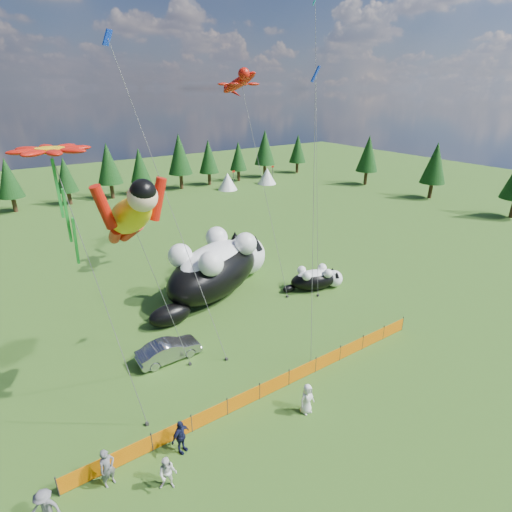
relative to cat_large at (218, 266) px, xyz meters
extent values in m
plane|color=#123609|center=(-3.28, -9.19, -2.29)|extent=(160.00, 160.00, 0.00)
cylinder|color=#262626|center=(-14.28, -12.19, -1.74)|extent=(0.06, 0.06, 1.10)
cylinder|color=#262626|center=(-12.28, -12.19, -1.74)|extent=(0.06, 0.06, 1.10)
cylinder|color=#262626|center=(-10.28, -12.19, -1.74)|extent=(0.06, 0.06, 1.10)
cylinder|color=#262626|center=(-8.28, -12.19, -1.74)|extent=(0.06, 0.06, 1.10)
cylinder|color=#262626|center=(-6.28, -12.19, -1.74)|extent=(0.06, 0.06, 1.10)
cylinder|color=#262626|center=(-4.28, -12.19, -1.74)|extent=(0.06, 0.06, 1.10)
cylinder|color=#262626|center=(-2.28, -12.19, -1.74)|extent=(0.06, 0.06, 1.10)
cylinder|color=#262626|center=(-0.28, -12.19, -1.74)|extent=(0.06, 0.06, 1.10)
cylinder|color=#262626|center=(1.72, -12.19, -1.74)|extent=(0.06, 0.06, 1.10)
cylinder|color=#262626|center=(3.72, -12.19, -1.74)|extent=(0.06, 0.06, 1.10)
cylinder|color=#262626|center=(5.72, -12.19, -1.74)|extent=(0.06, 0.06, 1.10)
cylinder|color=#262626|center=(7.72, -12.19, -1.74)|extent=(0.06, 0.06, 1.10)
cube|color=orange|center=(-13.28, -12.19, -1.79)|extent=(2.00, 0.04, 0.90)
cube|color=orange|center=(-11.28, -12.19, -1.79)|extent=(2.00, 0.04, 0.90)
cube|color=orange|center=(-9.28, -12.19, -1.79)|extent=(2.00, 0.04, 0.90)
cube|color=orange|center=(-7.28, -12.19, -1.79)|extent=(2.00, 0.04, 0.90)
cube|color=orange|center=(-5.28, -12.19, -1.79)|extent=(2.00, 0.04, 0.90)
cube|color=orange|center=(-3.28, -12.19, -1.79)|extent=(2.00, 0.04, 0.90)
cube|color=orange|center=(-1.28, -12.19, -1.79)|extent=(2.00, 0.04, 0.90)
cube|color=orange|center=(0.72, -12.19, -1.79)|extent=(2.00, 0.04, 0.90)
cube|color=orange|center=(2.72, -12.19, -1.79)|extent=(2.00, 0.04, 0.90)
cube|color=orange|center=(4.72, -12.19, -1.79)|extent=(2.00, 0.04, 0.90)
cube|color=orange|center=(6.72, -12.19, -1.79)|extent=(2.00, 0.04, 0.90)
ellipsoid|color=black|center=(-0.52, -0.25, -0.29)|extent=(11.02, 8.48, 4.00)
ellipsoid|color=white|center=(-0.52, -0.25, 0.71)|extent=(8.25, 6.23, 2.44)
sphere|color=white|center=(3.69, 1.74, -0.51)|extent=(3.55, 3.55, 3.55)
sphere|color=#F7606E|center=(5.06, 2.39, -0.51)|extent=(0.50, 0.50, 0.50)
ellipsoid|color=black|center=(-5.34, -2.52, -1.51)|extent=(3.47, 2.73, 1.55)
cone|color=black|center=(4.15, 0.78, 0.91)|extent=(1.24, 1.24, 1.24)
cone|color=black|center=(3.24, 2.71, 0.91)|extent=(1.24, 1.24, 1.24)
sphere|color=white|center=(1.07, 2.10, 1.60)|extent=(1.86, 1.86, 1.86)
sphere|color=white|center=(2.30, -0.51, 1.60)|extent=(1.86, 1.86, 1.86)
sphere|color=white|center=(-3.15, 0.11, 1.60)|extent=(1.86, 1.86, 1.86)
sphere|color=white|center=(-1.91, -2.50, 1.60)|extent=(1.86, 1.86, 1.86)
ellipsoid|color=black|center=(6.77, -4.03, -1.49)|extent=(4.38, 3.05, 1.60)
ellipsoid|color=white|center=(6.77, -4.03, -1.09)|extent=(3.29, 2.23, 0.98)
sphere|color=white|center=(8.54, -4.62, -1.58)|extent=(1.42, 1.42, 1.42)
sphere|color=#F7606E|center=(9.11, -4.82, -1.58)|extent=(0.20, 0.20, 0.20)
ellipsoid|color=black|center=(4.75, -3.34, -1.98)|extent=(1.38, 0.99, 0.62)
cone|color=black|center=(8.40, -5.03, -1.01)|extent=(0.50, 0.50, 0.50)
cone|color=black|center=(8.68, -4.22, -1.01)|extent=(0.50, 0.50, 0.50)
sphere|color=white|center=(7.88, -3.79, -0.73)|extent=(0.75, 0.75, 0.75)
sphere|color=white|center=(7.51, -4.89, -0.73)|extent=(0.75, 0.75, 0.75)
sphere|color=white|center=(6.12, -3.19, -0.73)|extent=(0.75, 0.75, 0.75)
sphere|color=white|center=(5.75, -4.29, -0.73)|extent=(0.75, 0.75, 0.75)
imported|color=#A2A2A6|center=(-6.95, -6.18, -1.64)|extent=(3.95, 1.44, 1.30)
imported|color=slate|center=(-12.38, -12.79, -1.35)|extent=(0.77, 0.61, 1.87)
imported|color=silver|center=(-10.37, -14.34, -1.47)|extent=(0.92, 0.82, 1.64)
imported|color=#151A3C|center=(-9.16, -12.96, -1.40)|extent=(1.16, 0.87, 1.78)
imported|color=slate|center=(-14.80, -13.24, -1.39)|extent=(1.29, 1.16, 1.79)
imported|color=silver|center=(-2.78, -14.31, -1.43)|extent=(0.85, 0.56, 1.72)
cylinder|color=#595959|center=(-7.59, -8.08, 2.92)|extent=(0.03, 0.03, 10.59)
cube|color=#262626|center=(-6.16, -7.44, -2.21)|extent=(0.15, 0.15, 0.16)
cylinder|color=#595959|center=(4.37, 0.02, 5.77)|extent=(0.03, 0.03, 17.76)
cube|color=#262626|center=(4.03, -4.00, -2.21)|extent=(0.15, 0.15, 0.16)
cylinder|color=#595959|center=(-10.85, -9.76, 4.48)|extent=(0.03, 0.03, 13.45)
cube|color=#262626|center=(-9.97, -10.55, -2.21)|extent=(0.15, 0.15, 0.16)
cube|color=#1A9029|center=(-11.73, -8.98, 8.45)|extent=(0.21, 0.21, 4.68)
cylinder|color=#595959|center=(-5.62, -5.25, 6.78)|extent=(0.03, 0.03, 19.08)
cube|color=#262626|center=(-4.08, -8.27, -2.21)|extent=(0.15, 0.15, 0.16)
cylinder|color=#595959|center=(7.23, -3.02, 8.48)|extent=(0.03, 0.03, 21.80)
cube|color=#262626|center=(6.20, -5.24, -2.21)|extent=(0.15, 0.15, 0.16)
cylinder|color=#595959|center=(0.54, -10.40, 5.89)|extent=(0.03, 0.03, 16.23)
cube|color=#262626|center=(0.02, -11.45, -2.21)|extent=(0.15, 0.15, 0.16)
camera|label=1|loc=(-13.87, -26.12, 13.24)|focal=28.00mm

